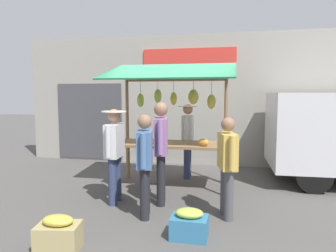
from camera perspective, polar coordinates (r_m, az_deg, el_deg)
name	(u,v)px	position (r m, az deg, el deg)	size (l,w,h in m)	color
ground_plane	(171,186)	(6.54, 0.56, -10.70)	(40.00, 40.00, 0.00)	#514F4C
street_backdrop	(186,100)	(8.45, 3.17, 4.67)	(9.00, 0.30, 3.40)	#9E998E
market_stall	(172,109)	(6.31, 0.81, 3.04)	(2.50, 1.46, 2.50)	olive
vendor_with_sunhat	(188,134)	(7.03, 3.57, -1.51)	(0.42, 0.70, 1.64)	navy
shopper_in_grey_tee	(161,145)	(5.32, -1.27, -3.41)	(0.32, 0.71, 1.72)	#232328
shopper_with_ponytail	(114,148)	(5.43, -9.63, -3.96)	(0.41, 0.69, 1.61)	navy
shopper_with_shopping_bag	(227,161)	(4.81, 10.63, -6.26)	(0.33, 0.64, 1.51)	#4C4C51
shopper_in_striped_shirt	(145,159)	(4.76, -4.21, -5.96)	(0.32, 0.66, 1.55)	#232328
produce_crate_near	(189,225)	(4.27, 3.87, -17.28)	(0.47, 0.35, 0.39)	teal
produce_crate_side	(58,234)	(4.16, -19.12, -17.97)	(0.55, 0.43, 0.43)	tan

